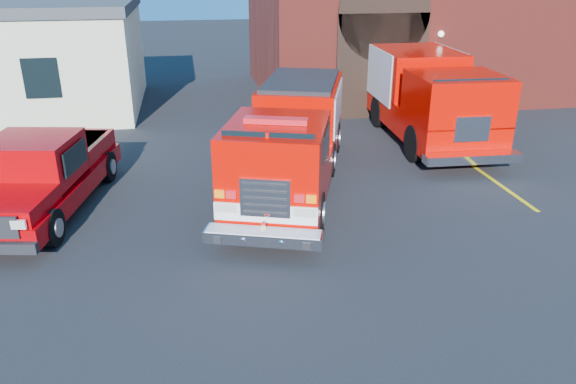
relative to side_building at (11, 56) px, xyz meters
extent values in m
plane|color=black|center=(9.00, -13.00, -2.20)|extent=(100.00, 100.00, 0.00)
cube|color=#DABE0B|center=(15.50, -12.00, -2.20)|extent=(0.12, 3.00, 0.01)
cube|color=#DABE0B|center=(15.50, -9.00, -2.20)|extent=(0.12, 3.00, 0.01)
cube|color=#DABE0B|center=(15.50, -6.00, -2.20)|extent=(0.12, 3.00, 0.01)
cube|color=maroon|center=(18.00, 1.00, 1.80)|extent=(15.00, 10.00, 8.00)
cube|color=black|center=(14.50, -4.02, -0.20)|extent=(3.60, 0.12, 4.00)
cylinder|color=black|center=(14.50, -4.02, 1.80)|extent=(3.60, 0.12, 3.60)
cube|color=#E9EBC3|center=(0.00, 0.00, -0.20)|extent=(10.00, 8.00, 4.00)
cube|color=#3A3C3F|center=(0.00, 0.00, 1.95)|extent=(10.20, 8.20, 0.40)
cube|color=black|center=(2.00, -4.03, -0.20)|extent=(1.20, 0.10, 1.40)
cylinder|color=black|center=(7.93, -12.98, -1.72)|extent=(0.60, 1.02, 0.97)
cylinder|color=black|center=(9.78, -13.60, -1.72)|extent=(0.60, 1.02, 0.97)
cube|color=#CC0800|center=(9.75, -10.61, -1.45)|extent=(4.62, 8.25, 0.80)
cube|color=#CC0800|center=(10.40, -8.68, -0.43)|extent=(3.33, 4.39, 1.41)
cube|color=#CC0800|center=(8.94, -13.04, -0.39)|extent=(2.99, 3.38, 1.33)
cube|color=black|center=(8.59, -14.09, -0.04)|extent=(1.87, 0.68, 0.83)
cube|color=red|center=(8.94, -13.04, 0.34)|extent=(1.44, 0.73, 0.12)
cube|color=white|center=(8.48, -14.40, -1.27)|extent=(2.11, 0.75, 0.39)
cube|color=silver|center=(8.48, -14.40, -0.92)|extent=(1.02, 0.39, 0.83)
cube|color=silver|center=(8.40, -14.63, -1.69)|extent=(2.50, 1.25, 0.25)
cube|color=#B7B7BF|center=(9.34, -8.32, -0.43)|extent=(1.04, 3.03, 1.15)
cube|color=#B7B7BF|center=(11.45, -9.03, -0.43)|extent=(1.04, 3.03, 1.15)
sphere|color=beige|center=(8.40, -14.63, -1.50)|extent=(0.15, 0.15, 0.12)
sphere|color=beige|center=(8.40, -14.64, -1.41)|extent=(0.12, 0.12, 0.10)
sphere|color=beige|center=(8.37, -14.61, -1.38)|extent=(0.05, 0.05, 0.04)
sphere|color=beige|center=(8.44, -14.64, -1.38)|extent=(0.05, 0.05, 0.04)
ellipsoid|color=red|center=(8.40, -14.63, -1.38)|extent=(0.13, 0.13, 0.06)
cylinder|color=red|center=(8.40, -14.64, -1.40)|extent=(0.14, 0.14, 0.01)
cylinder|color=black|center=(3.91, -13.21, -1.78)|extent=(0.45, 0.89, 0.85)
cube|color=#9D0004|center=(3.37, -11.11, -1.62)|extent=(3.18, 6.12, 0.48)
cube|color=#9D0004|center=(2.98, -13.14, -1.20)|extent=(2.22, 1.93, 0.37)
cube|color=#9D0004|center=(3.31, -11.43, -0.77)|extent=(2.28, 2.24, 1.06)
cube|color=#9D0004|center=(3.69, -9.45, -1.20)|extent=(2.34, 2.55, 0.58)
cylinder|color=black|center=(13.89, -9.33, -1.62)|extent=(0.42, 1.17, 1.16)
cylinder|color=black|center=(16.20, -9.44, -1.62)|extent=(0.42, 1.17, 1.16)
cube|color=#CC0800|center=(15.18, -6.44, -1.31)|extent=(3.02, 8.53, 0.95)
cube|color=#CC0800|center=(15.26, -4.86, -0.10)|extent=(2.87, 5.38, 1.58)
cube|color=#CC0800|center=(15.05, -9.38, -0.21)|extent=(2.74, 2.64, 1.37)
cube|color=#B7B7BF|center=(13.93, -4.80, -0.21)|extent=(0.25, 4.41, 1.79)
cube|color=#B7B7BF|center=(16.58, -4.93, -0.21)|extent=(0.25, 4.41, 1.79)
cube|color=silver|center=(14.97, -10.90, -1.62)|extent=(2.86, 0.61, 0.26)
camera|label=1|loc=(7.07, -24.98, 3.64)|focal=35.00mm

